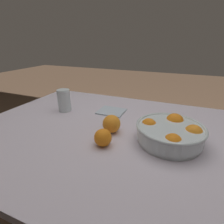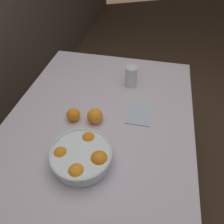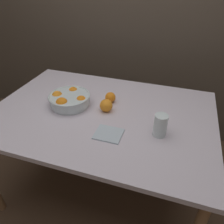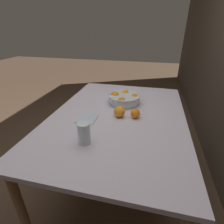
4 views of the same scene
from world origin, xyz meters
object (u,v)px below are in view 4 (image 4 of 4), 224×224
fruit_bowl (124,98)px  orange_loose_near_bowl (135,113)px  juice_glass (84,134)px  orange_loose_front (119,112)px

fruit_bowl → orange_loose_near_bowl: fruit_bowl is taller
orange_loose_near_bowl → juice_glass: bearing=-34.0°
fruit_bowl → orange_loose_front: bearing=2.4°
orange_loose_near_bowl → orange_loose_front: (0.01, -0.12, 0.01)m
fruit_bowl → juice_glass: juice_glass is taller
orange_loose_near_bowl → fruit_bowl: bearing=-152.6°
juice_glass → orange_loose_front: size_ratio=1.57×
fruit_bowl → juice_glass: bearing=-11.4°
orange_loose_near_bowl → orange_loose_front: bearing=-84.4°
fruit_bowl → orange_loose_front: size_ratio=3.34×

